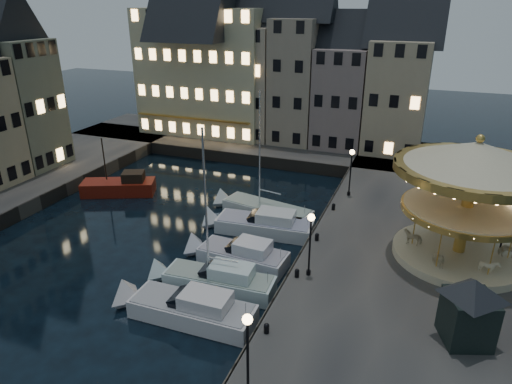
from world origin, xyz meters
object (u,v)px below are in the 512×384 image
at_px(bollard_c, 317,236).
at_px(motorboat_c, 213,280).
at_px(streetlamp_a, 248,344).
at_px(streetlamp_c, 351,166).
at_px(bollard_b, 297,273).
at_px(bollard_d, 333,206).
at_px(red_fishing_boat, 120,187).
at_px(carousel, 473,179).
at_px(motorboat_d, 238,255).
at_px(motorboat_b, 186,309).
at_px(ticket_kiosk, 472,300).
at_px(motorboat_e, 260,225).
at_px(streetlamp_d, 507,218).
at_px(streetlamp_b, 310,236).
at_px(bollard_a, 266,328).
at_px(motorboat_f, 261,210).

height_order(bollard_c, motorboat_c, motorboat_c).
height_order(streetlamp_a, motorboat_c, motorboat_c).
distance_m(streetlamp_c, bollard_b, 14.22).
distance_m(bollard_c, bollard_d, 5.50).
xyz_separation_m(streetlamp_a, bollard_b, (-0.60, 9.50, -2.41)).
relative_size(bollard_b, red_fishing_boat, 0.08).
bearing_deg(carousel, motorboat_d, -164.27).
height_order(motorboat_b, ticket_kiosk, ticket_kiosk).
xyz_separation_m(bollard_b, bollard_d, (0.00, 10.50, 0.00)).
distance_m(motorboat_c, motorboat_e, 8.35).
height_order(bollard_b, ticket_kiosk, ticket_kiosk).
bearing_deg(streetlamp_c, motorboat_c, -110.40).
relative_size(motorboat_c, ticket_kiosk, 2.67).
bearing_deg(streetlamp_d, streetlamp_c, 150.09).
bearing_deg(streetlamp_d, bollard_b, -147.78).
distance_m(streetlamp_b, motorboat_e, 9.31).
height_order(streetlamp_c, motorboat_c, motorboat_c).
bearing_deg(bollard_d, motorboat_c, -113.33).
relative_size(bollard_d, carousel, 0.06).
relative_size(streetlamp_b, red_fishing_boat, 0.59).
bearing_deg(streetlamp_c, bollard_b, -92.45).
bearing_deg(motorboat_e, bollard_c, -21.73).
bearing_deg(ticket_kiosk, motorboat_e, 146.84).
height_order(motorboat_c, carousel, motorboat_c).
bearing_deg(ticket_kiosk, carousel, 90.68).
height_order(streetlamp_b, streetlamp_d, same).
height_order(bollard_b, carousel, carousel).
relative_size(bollard_a, motorboat_e, 0.07).
xyz_separation_m(streetlamp_b, bollard_c, (-0.60, 4.50, -2.41)).
bearing_deg(motorboat_f, motorboat_e, -72.14).
distance_m(streetlamp_a, streetlamp_b, 10.00).
bearing_deg(bollard_a, motorboat_b, 169.23).
bearing_deg(bollard_a, streetlamp_a, -81.47).
bearing_deg(motorboat_b, streetlamp_b, 40.35).
height_order(bollard_a, bollard_d, same).
distance_m(bollard_b, motorboat_e, 8.75).
xyz_separation_m(streetlamp_a, ticket_kiosk, (8.80, 7.06, -0.32)).
xyz_separation_m(streetlamp_b, red_fishing_boat, (-20.85, 9.06, -3.33)).
relative_size(streetlamp_d, bollard_b, 7.32).
distance_m(bollard_a, motorboat_c, 6.66).
xyz_separation_m(bollard_c, red_fishing_boat, (-20.25, 4.56, -0.92)).
bearing_deg(motorboat_c, ticket_kiosk, -4.44).
bearing_deg(ticket_kiosk, streetlamp_d, 75.89).
bearing_deg(red_fishing_boat, carousel, -6.69).
relative_size(bollard_c, red_fishing_boat, 0.08).
xyz_separation_m(motorboat_d, motorboat_e, (-0.22, 4.94, 0.01)).
distance_m(carousel, ticket_kiosk, 9.10).
xyz_separation_m(bollard_a, ticket_kiosk, (9.40, 3.06, 2.10)).
bearing_deg(red_fishing_boat, motorboat_c, -35.68).
xyz_separation_m(motorboat_d, red_fishing_boat, (-15.36, 7.46, 0.05)).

